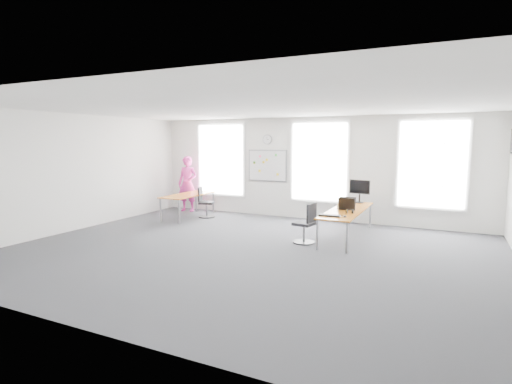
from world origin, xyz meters
The scene contains 22 objects.
floor centered at (0.00, 0.00, 0.00)m, with size 10.00×10.00×0.00m, color #28292D.
ceiling centered at (0.00, 0.00, 3.00)m, with size 10.00×10.00×0.00m, color white.
wall_back centered at (0.00, 4.00, 1.50)m, with size 10.00×10.00×0.00m, color white.
wall_front centered at (0.00, -4.00, 1.50)m, with size 10.00×10.00×0.00m, color white.
wall_left centered at (-5.00, 0.00, 1.50)m, with size 10.00×10.00×0.00m, color white.
window_left centered at (-3.00, 3.97, 1.70)m, with size 1.60×0.06×2.20m, color white.
window_mid centered at (0.30, 3.97, 1.70)m, with size 1.60×0.06×2.20m, color white.
window_right centered at (3.30, 3.97, 1.70)m, with size 1.60×0.06×2.20m, color white.
desk_right centered at (1.56, 2.09, 0.64)m, with size 0.75×2.81×0.68m.
desk_left centered at (-3.38, 2.64, 0.64)m, with size 0.77×1.93×0.70m.
chair_right centered at (0.85, 1.19, 0.40)m, with size 0.49×0.49×0.92m.
chair_left centered at (-2.94, 2.86, 0.41)m, with size 0.53×0.53×0.93m.
person centered at (-4.03, 3.53, 0.91)m, with size 0.66×0.43×1.82m, color #D33194.
whiteboard centered at (-1.35, 3.97, 1.55)m, with size 1.20×0.03×0.90m, color white.
wall_clock centered at (-1.35, 3.97, 2.35)m, with size 0.30×0.30×0.04m, color gray.
keyboard centered at (1.42, 1.09, 0.70)m, with size 0.46×0.16×0.02m, color black.
mouse centered at (1.74, 1.11, 0.71)m, with size 0.07×0.11×0.04m, color black.
lens_cap centered at (1.64, 1.30, 0.69)m, with size 0.06×0.06×0.01m, color black.
headphones centered at (1.72, 1.62, 0.73)m, with size 0.17×0.09×0.10m.
laptop_sleeve centered at (1.58, 1.99, 0.84)m, with size 0.38×0.22×0.31m.
paper_stack centered at (1.47, 2.34, 0.74)m, with size 0.33×0.25×0.11m, color beige.
monitor centered at (1.61, 3.28, 1.05)m, with size 0.54×0.22×0.61m.
Camera 1 is at (3.65, -7.26, 2.29)m, focal length 28.00 mm.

